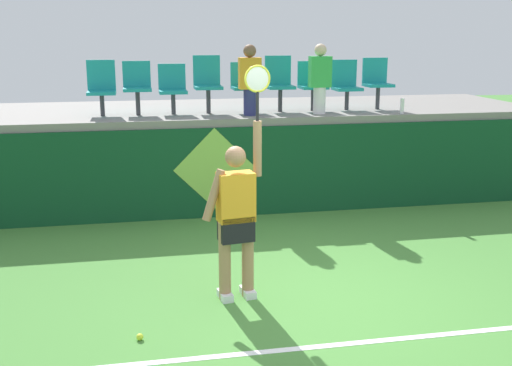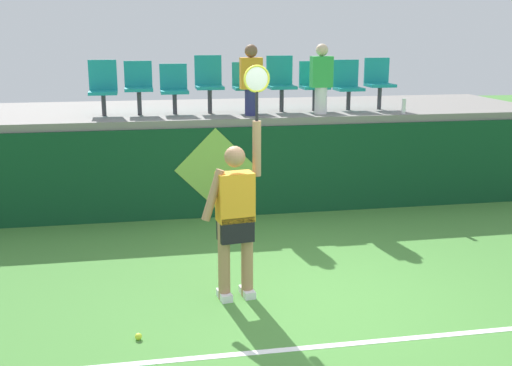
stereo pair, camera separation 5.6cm
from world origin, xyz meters
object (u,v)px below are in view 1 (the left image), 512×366
object	(u,v)px
stadium_chair_6	(312,83)
stadium_chair_8	(377,80)
tennis_ball	(140,337)
stadium_chair_0	(101,86)
stadium_chair_4	(245,84)
stadium_chair_2	(173,87)
stadium_chair_3	(208,81)
stadium_chair_5	(279,81)
water_bottle	(402,106)
spectator_1	(320,77)
tennis_player	(237,214)
spectator_0	(250,79)
stadium_chair_1	(137,85)
stadium_chair_7	(346,83)

from	to	relation	value
stadium_chair_6	stadium_chair_8	xyz separation A→B (m)	(1.15, 0.00, 0.03)
tennis_ball	stadium_chair_8	size ratio (longest dim) A/B	0.08
stadium_chair_0	stadium_chair_4	distance (m)	2.29
stadium_chair_2	stadium_chair_8	distance (m)	3.47
stadium_chair_3	stadium_chair_6	xyz separation A→B (m)	(1.76, -0.01, -0.05)
stadium_chair_0	stadium_chair_5	bearing A→B (deg)	-0.01
water_bottle	stadium_chair_8	size ratio (longest dim) A/B	0.29
stadium_chair_0	stadium_chair_4	world-z (taller)	stadium_chair_0
stadium_chair_4	spectator_1	bearing A→B (deg)	-21.36
tennis_ball	stadium_chair_0	distance (m)	5.13
stadium_chair_2	stadium_chair_0	bearing A→B (deg)	179.65
stadium_chair_2	stadium_chair_5	xyz separation A→B (m)	(1.76, 0.01, 0.07)
stadium_chair_4	stadium_chair_5	world-z (taller)	stadium_chair_5
tennis_player	spectator_0	distance (m)	3.75
stadium_chair_0	stadium_chair_1	xyz separation A→B (m)	(0.55, -0.01, 0.01)
stadium_chair_5	stadium_chair_1	bearing A→B (deg)	-179.82
stadium_chair_8	tennis_player	bearing A→B (deg)	-128.06
tennis_ball	stadium_chair_6	world-z (taller)	stadium_chair_6
stadium_chair_5	stadium_chair_7	xyz separation A→B (m)	(1.16, -0.00, -0.05)
stadium_chair_0	tennis_player	bearing A→B (deg)	-69.02
water_bottle	stadium_chair_1	world-z (taller)	stadium_chair_1
stadium_chair_1	stadium_chair_2	size ratio (longest dim) A/B	1.06
tennis_ball	stadium_chair_4	xyz separation A→B (m)	(1.84, 4.71, 1.95)
tennis_player	stadium_chair_5	size ratio (longest dim) A/B	2.75
stadium_chair_3	tennis_ball	bearing A→B (deg)	-104.54
stadium_chair_5	spectator_0	size ratio (longest dim) A/B	0.82
stadium_chair_5	stadium_chair_7	distance (m)	1.16
tennis_player	stadium_chair_0	size ratio (longest dim) A/B	2.89
stadium_chair_8	spectator_0	size ratio (longest dim) A/B	0.78
tennis_ball	stadium_chair_4	bearing A→B (deg)	68.67
stadium_chair_0	stadium_chair_6	distance (m)	3.43
stadium_chair_1	stadium_chair_5	size ratio (longest dim) A/B	0.93
stadium_chair_0	stadium_chair_7	xyz separation A→B (m)	(4.03, -0.00, -0.02)
stadium_chair_4	tennis_player	bearing A→B (deg)	-101.33
stadium_chair_3	stadium_chair_5	world-z (taller)	stadium_chair_3
stadium_chair_7	stadium_chair_4	bearing A→B (deg)	-179.71
stadium_chair_4	stadium_chair_7	size ratio (longest dim) A/B	0.97
tennis_player	stadium_chair_6	distance (m)	4.49
tennis_player	spectator_1	bearing A→B (deg)	61.00
spectator_0	spectator_1	xyz separation A→B (m)	(1.14, -0.01, 0.00)
water_bottle	tennis_ball	bearing A→B (deg)	-137.08
spectator_0	stadium_chair_4	bearing A→B (deg)	90.00
stadium_chair_3	stadium_chair_7	size ratio (longest dim) A/B	1.11
stadium_chair_5	stadium_chair_3	bearing A→B (deg)	-179.99
stadium_chair_3	stadium_chair_4	distance (m)	0.62
stadium_chair_4	stadium_chair_1	bearing A→B (deg)	179.90
tennis_player	spectator_1	distance (m)	4.14
tennis_player	stadium_chair_8	distance (m)	5.10
water_bottle	stadium_chair_6	xyz separation A→B (m)	(-1.31, 0.73, 0.33)
stadium_chair_0	spectator_1	distance (m)	3.47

